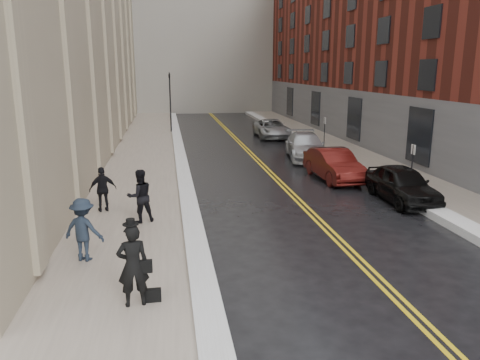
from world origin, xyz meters
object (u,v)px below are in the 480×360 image
object	(u,v)px
car_silver_near	(306,146)
car_silver_far	(272,129)
pedestrian_b	(83,230)
pedestrian_c	(103,189)
pedestrian_a	(140,196)
pedestrian_main	(133,265)
car_maroon	(334,164)
car_black	(402,184)

from	to	relation	value
car_silver_near	car_silver_far	size ratio (longest dim) A/B	1.03
car_silver_far	pedestrian_b	distance (m)	26.53
car_silver_far	pedestrian_c	xyz separation A→B (m)	(-11.01, -19.34, 0.28)
car_silver_far	pedestrian_b	xyz separation A→B (m)	(-10.96, -24.16, 0.33)
pedestrian_a	pedestrian_c	bearing A→B (deg)	-67.05
pedestrian_a	pedestrian_main	bearing A→B (deg)	70.91
car_silver_near	car_maroon	bearing A→B (deg)	-84.54
pedestrian_main	pedestrian_a	xyz separation A→B (m)	(-0.15, 6.18, -0.03)
car_black	pedestrian_b	xyz separation A→B (m)	(-12.24, -4.77, 0.31)
car_maroon	pedestrian_main	world-z (taller)	pedestrian_main
car_black	pedestrian_a	size ratio (longest dim) A/B	2.33
car_maroon	car_silver_near	distance (m)	5.75
car_silver_far	pedestrian_b	world-z (taller)	pedestrian_b
pedestrian_main	pedestrian_c	size ratio (longest dim) A/B	1.14
car_maroon	pedestrian_main	xyz separation A→B (m)	(-9.20, -12.02, 0.36)
car_black	pedestrian_a	bearing A→B (deg)	-171.09
car_silver_near	car_silver_far	bearing A→B (deg)	98.32
car_silver_near	pedestrian_a	xyz separation A→B (m)	(-9.60, -11.58, 0.33)
car_silver_far	pedestrian_b	size ratio (longest dim) A/B	2.88
car_maroon	car_silver_near	xyz separation A→B (m)	(0.25, 5.74, 0.01)
pedestrian_c	car_silver_far	bearing A→B (deg)	-134.71
car_maroon	pedestrian_a	xyz separation A→B (m)	(-9.35, -5.84, 0.33)
car_black	pedestrian_main	distance (m)	13.16
car_silver_far	car_black	bearing A→B (deg)	-84.67
pedestrian_a	pedestrian_c	xyz separation A→B (m)	(-1.48, 1.56, -0.09)
car_maroon	pedestrian_main	distance (m)	15.14
car_black	pedestrian_c	bearing A→B (deg)	-179.29
car_black	pedestrian_c	size ratio (longest dim) A/B	2.58
car_maroon	car_silver_near	bearing A→B (deg)	84.34
car_silver_far	pedestrian_a	bearing A→B (deg)	-112.97
car_black	pedestrian_b	distance (m)	13.14
car_silver_far	pedestrian_b	bearing A→B (deg)	-112.85
car_black	pedestrian_c	xyz separation A→B (m)	(-12.29, 0.05, 0.26)
pedestrian_main	pedestrian_b	distance (m)	3.33
car_black	car_silver_far	bearing A→B (deg)	94.71
car_black	car_silver_near	distance (m)	10.14
car_black	pedestrian_main	xyz separation A→B (m)	(-10.67, -7.70, 0.38)
pedestrian_main	pedestrian_b	world-z (taller)	pedestrian_main
car_maroon	car_silver_near	world-z (taller)	car_silver_near
car_black	pedestrian_a	distance (m)	10.93
pedestrian_a	pedestrian_b	world-z (taller)	pedestrian_a
car_black	car_maroon	world-z (taller)	car_maroon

